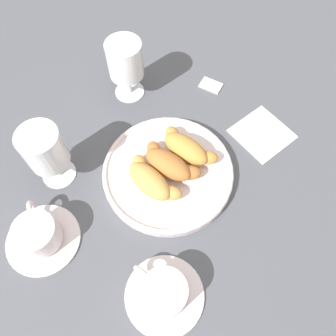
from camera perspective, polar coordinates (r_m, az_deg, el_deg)
name	(u,v)px	position (r m, az deg, el deg)	size (l,w,h in m)	color
ground_plane	(160,177)	(0.67, -1.45, -1.57)	(2.20, 2.20, 0.00)	#4C4F56
pastry_plate	(168,172)	(0.66, 0.00, -0.71)	(0.26, 0.26, 0.02)	silver
croissant_large	(151,180)	(0.62, -3.02, -2.14)	(0.13, 0.09, 0.04)	#D6994C
croissant_small	(169,164)	(0.64, 0.17, 0.76)	(0.14, 0.07, 0.04)	#AD6B33
croissant_extra	(187,148)	(0.66, 3.23, 3.48)	(0.14, 0.08, 0.04)	#CC893D
coffee_cup_near	(39,235)	(0.64, -21.39, -10.71)	(0.14, 0.14, 0.06)	silver
coffee_cup_far	(164,293)	(0.58, -0.75, -20.76)	(0.14, 0.14, 0.06)	silver
juice_glass_left	(125,61)	(0.74, -7.40, 17.79)	(0.08, 0.08, 0.14)	white
juice_glass_right	(45,150)	(0.63, -20.54, 2.93)	(0.08, 0.08, 0.14)	white
sugar_packet	(211,85)	(0.82, 7.43, 14.07)	(0.05, 0.03, 0.01)	white
folded_napkin	(262,133)	(0.75, 15.97, 5.77)	(0.11, 0.11, 0.01)	silver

